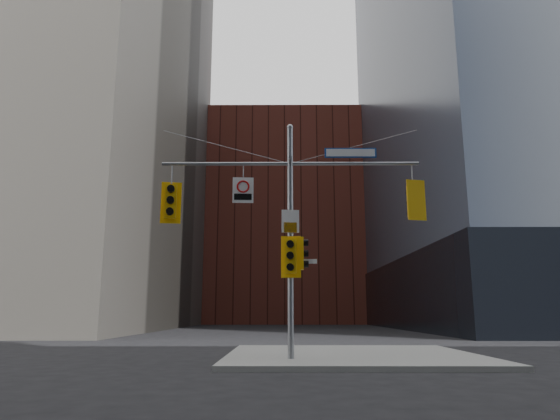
{
  "coord_description": "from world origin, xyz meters",
  "views": [
    {
      "loc": [
        -0.23,
        -12.92,
        1.47
      ],
      "look_at": [
        -0.31,
        2.0,
        4.53
      ],
      "focal_mm": 32.0,
      "sensor_mm": 36.0,
      "label": 1
    }
  ],
  "objects_px": {
    "signal_assembly": "(290,214)",
    "street_sign_blade": "(350,153)",
    "traffic_light_west_arm": "(171,201)",
    "traffic_light_pole_side": "(301,253)",
    "traffic_light_east_arm": "(414,201)",
    "traffic_light_pole_front": "(291,256)",
    "regulatory_sign_arm": "(243,189)"
  },
  "relations": [
    {
      "from": "street_sign_blade",
      "to": "traffic_light_east_arm",
      "type": "bearing_deg",
      "value": -0.38
    },
    {
      "from": "signal_assembly",
      "to": "traffic_light_east_arm",
      "type": "relative_size",
      "value": 6.41
    },
    {
      "from": "traffic_light_west_arm",
      "to": "traffic_light_pole_side",
      "type": "distance_m",
      "value": 4.31
    },
    {
      "from": "signal_assembly",
      "to": "traffic_light_west_arm",
      "type": "xyz_separation_m",
      "value": [
        -3.68,
        0.01,
        0.38
      ]
    },
    {
      "from": "signal_assembly",
      "to": "traffic_light_east_arm",
      "type": "xyz_separation_m",
      "value": [
        3.78,
        0.0,
        0.38
      ]
    },
    {
      "from": "traffic_light_west_arm",
      "to": "traffic_light_pole_side",
      "type": "height_order",
      "value": "traffic_light_west_arm"
    },
    {
      "from": "street_sign_blade",
      "to": "traffic_light_pole_side",
      "type": "bearing_deg",
      "value": 179.52
    },
    {
      "from": "street_sign_blade",
      "to": "regulatory_sign_arm",
      "type": "bearing_deg",
      "value": -179.94
    },
    {
      "from": "regulatory_sign_arm",
      "to": "traffic_light_west_arm",
      "type": "bearing_deg",
      "value": 175.71
    },
    {
      "from": "traffic_light_pole_side",
      "to": "traffic_light_pole_front",
      "type": "xyz_separation_m",
      "value": [
        -0.32,
        -0.27,
        -0.11
      ]
    },
    {
      "from": "signal_assembly",
      "to": "street_sign_blade",
      "type": "height_order",
      "value": "signal_assembly"
    },
    {
      "from": "traffic_light_east_arm",
      "to": "traffic_light_pole_front",
      "type": "xyz_separation_m",
      "value": [
        -3.78,
        -0.27,
        -1.72
      ]
    },
    {
      "from": "traffic_light_pole_side",
      "to": "traffic_light_west_arm",
      "type": "bearing_deg",
      "value": 90.15
    },
    {
      "from": "regulatory_sign_arm",
      "to": "signal_assembly",
      "type": "bearing_deg",
      "value": -2.64
    },
    {
      "from": "regulatory_sign_arm",
      "to": "traffic_light_pole_side",
      "type": "bearing_deg",
      "value": -2.56
    },
    {
      "from": "traffic_light_east_arm",
      "to": "regulatory_sign_arm",
      "type": "distance_m",
      "value": 5.25
    },
    {
      "from": "signal_assembly",
      "to": "street_sign_blade",
      "type": "xyz_separation_m",
      "value": [
        1.89,
        0.0,
        1.93
      ]
    },
    {
      "from": "traffic_light_east_arm",
      "to": "traffic_light_west_arm",
      "type": "bearing_deg",
      "value": -14.16
    },
    {
      "from": "traffic_light_pole_side",
      "to": "traffic_light_east_arm",
      "type": "bearing_deg",
      "value": -89.85
    },
    {
      "from": "traffic_light_east_arm",
      "to": "street_sign_blade",
      "type": "bearing_deg",
      "value": -14.12
    },
    {
      "from": "traffic_light_east_arm",
      "to": "street_sign_blade",
      "type": "distance_m",
      "value": 2.44
    },
    {
      "from": "traffic_light_east_arm",
      "to": "regulatory_sign_arm",
      "type": "xyz_separation_m",
      "value": [
        -5.23,
        -0.02,
        0.38
      ]
    },
    {
      "from": "signal_assembly",
      "to": "traffic_light_east_arm",
      "type": "bearing_deg",
      "value": 0.02
    },
    {
      "from": "traffic_light_pole_side",
      "to": "street_sign_blade",
      "type": "distance_m",
      "value": 3.52
    },
    {
      "from": "street_sign_blade",
      "to": "regulatory_sign_arm",
      "type": "height_order",
      "value": "street_sign_blade"
    },
    {
      "from": "traffic_light_west_arm",
      "to": "traffic_light_pole_side",
      "type": "relative_size",
      "value": 1.35
    },
    {
      "from": "traffic_light_pole_front",
      "to": "traffic_light_east_arm",
      "type": "bearing_deg",
      "value": 8.57
    },
    {
      "from": "traffic_light_east_arm",
      "to": "street_sign_blade",
      "type": "xyz_separation_m",
      "value": [
        -1.89,
        0.0,
        1.55
      ]
    },
    {
      "from": "signal_assembly",
      "to": "traffic_light_pole_side",
      "type": "relative_size",
      "value": 8.28
    },
    {
      "from": "signal_assembly",
      "to": "regulatory_sign_arm",
      "type": "bearing_deg",
      "value": -179.2
    },
    {
      "from": "traffic_light_pole_side",
      "to": "regulatory_sign_arm",
      "type": "distance_m",
      "value": 2.66
    },
    {
      "from": "traffic_light_west_arm",
      "to": "traffic_light_east_arm",
      "type": "xyz_separation_m",
      "value": [
        7.46,
        -0.01,
        0.0
      ]
    }
  ]
}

